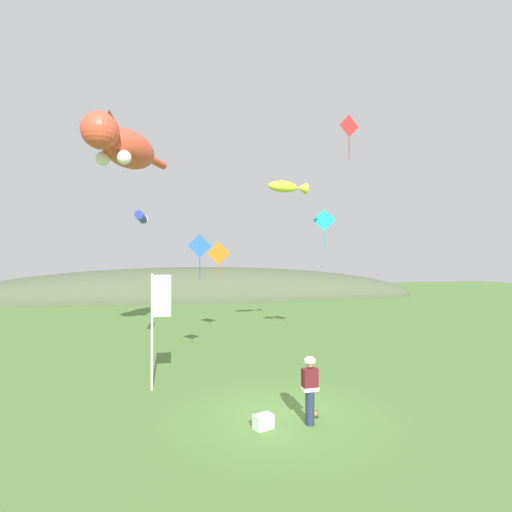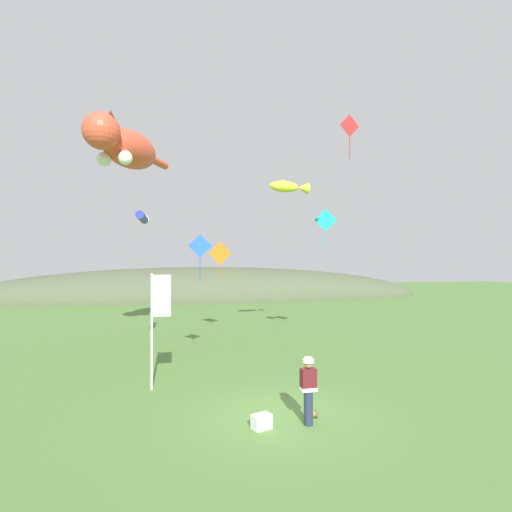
# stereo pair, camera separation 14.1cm
# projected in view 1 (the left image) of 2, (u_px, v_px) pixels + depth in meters

# --- Properties ---
(ground_plane) EXTENTS (120.00, 120.00, 0.00)m
(ground_plane) POSITION_uv_depth(u_px,v_px,m) (286.00, 416.00, 11.07)
(ground_plane) COLOR #517A38
(distant_hill_ridge) EXTENTS (51.21, 10.61, 7.12)m
(distant_hill_ridge) POSITION_uv_depth(u_px,v_px,m) (201.00, 299.00, 44.02)
(distant_hill_ridge) COLOR #4C563D
(distant_hill_ridge) RESTS_ON ground
(festival_attendant) EXTENTS (0.44, 0.30, 1.77)m
(festival_attendant) POSITION_uv_depth(u_px,v_px,m) (310.00, 388.00, 10.50)
(festival_attendant) COLOR #232D47
(festival_attendant) RESTS_ON ground
(kite_spool) EXTENTS (0.17, 0.20, 0.20)m
(kite_spool) POSITION_uv_depth(u_px,v_px,m) (314.00, 414.00, 10.96)
(kite_spool) COLOR olive
(kite_spool) RESTS_ON ground
(picnic_cooler) EXTENTS (0.58, 0.48, 0.36)m
(picnic_cooler) POSITION_uv_depth(u_px,v_px,m) (263.00, 422.00, 10.24)
(picnic_cooler) COLOR white
(picnic_cooler) RESTS_ON ground
(festival_banner_pole) EXTENTS (0.66, 0.08, 3.89)m
(festival_banner_pole) POSITION_uv_depth(u_px,v_px,m) (157.00, 314.00, 13.33)
(festival_banner_pole) COLOR silver
(festival_banner_pole) RESTS_ON ground
(kite_giant_cat) EXTENTS (3.74, 6.89, 2.24)m
(kite_giant_cat) POSITION_uv_depth(u_px,v_px,m) (123.00, 147.00, 19.95)
(kite_giant_cat) COLOR #E04C33
(kite_fish_windsock) EXTENTS (2.50, 1.16, 0.74)m
(kite_fish_windsock) POSITION_uv_depth(u_px,v_px,m) (287.00, 187.00, 22.60)
(kite_fish_windsock) COLOR yellow
(kite_tube_streamer) EXTENTS (0.44, 2.11, 0.44)m
(kite_tube_streamer) POSITION_uv_depth(u_px,v_px,m) (141.00, 217.00, 17.73)
(kite_tube_streamer) COLOR #2633A5
(kite_diamond_blue) EXTENTS (0.95, 0.13, 1.86)m
(kite_diamond_blue) POSITION_uv_depth(u_px,v_px,m) (200.00, 247.00, 15.84)
(kite_diamond_blue) COLOR blue
(kite_diamond_orange) EXTENTS (1.18, 0.63, 2.22)m
(kite_diamond_orange) POSITION_uv_depth(u_px,v_px,m) (219.00, 254.00, 22.24)
(kite_diamond_orange) COLOR orange
(kite_diamond_red) EXTENTS (0.93, 0.19, 1.84)m
(kite_diamond_red) POSITION_uv_depth(u_px,v_px,m) (349.00, 127.00, 16.45)
(kite_diamond_red) COLOR red
(kite_diamond_teal) EXTENTS (1.09, 0.49, 2.08)m
(kite_diamond_teal) POSITION_uv_depth(u_px,v_px,m) (324.00, 220.00, 21.17)
(kite_diamond_teal) COLOR #19BFBF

